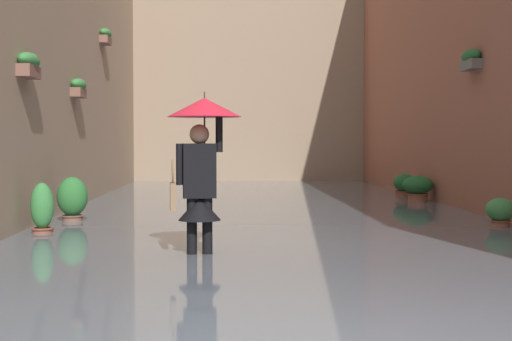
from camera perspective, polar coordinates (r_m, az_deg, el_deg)
The scene contains 8 objects.
ground_plane at distance 14.82m, azimuth 0.80°, elevation -3.62°, with size 60.00×60.00×0.00m, color slate.
flood_water at distance 14.81m, azimuth 0.80°, elevation -3.25°, with size 8.32×26.98×0.19m, color slate.
person_wading at distance 8.98m, azimuth -4.06°, elevation 1.41°, with size 0.87×0.87×2.08m.
potted_plant_far_left at distance 12.52m, azimuth 17.61°, elevation -3.10°, with size 0.45×0.45×0.63m.
potted_plant_mid_left at distance 18.13m, azimuth 10.91°, elevation -1.30°, with size 0.51×0.51×0.74m.
potted_plant_far_right at distance 13.03m, azimuth -13.42°, elevation -2.20°, with size 0.50×0.50×0.91m.
potted_plant_mid_right at distance 11.49m, azimuth -15.51°, elevation -3.04°, with size 0.33×0.33×0.91m.
potted_plant_near_left at distance 17.17m, azimuth 11.86°, elevation -1.38°, with size 0.66×0.66×0.74m.
Camera 1 is at (0.81, 4.23, 1.51)m, focal length 54.16 mm.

